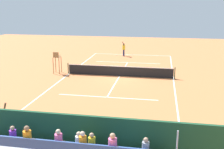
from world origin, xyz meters
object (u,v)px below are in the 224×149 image
object	(u,v)px
equipment_bag	(100,147)
tennis_player	(124,48)
courtside_bench	(139,142)
tennis_racket	(117,55)
line_judge	(4,121)
tennis_net	(120,71)
umpire_chair	(57,60)
tennis_ball_near	(126,59)

from	to	relation	value
equipment_bag	tennis_player	distance (m)	23.40
courtside_bench	tennis_player	size ratio (longest dim) A/B	0.93
equipment_bag	tennis_player	world-z (taller)	tennis_player
equipment_bag	tennis_racket	size ratio (longest dim) A/B	1.56
equipment_bag	line_judge	xyz separation A→B (m)	(4.98, -0.15, 0.84)
tennis_player	courtside_bench	bearing A→B (deg)	99.72
tennis_net	equipment_bag	bearing A→B (deg)	94.85
tennis_racket	tennis_net	bearing A→B (deg)	100.67
equipment_bag	line_judge	world-z (taller)	line_judge
equipment_bag	tennis_racket	bearing A→B (deg)	-82.61
tennis_player	umpire_chair	bearing A→B (deg)	62.37
tennis_racket	tennis_ball_near	size ratio (longest dim) A/B	8.76
courtside_bench	tennis_racket	bearing A→B (deg)	-78.21
courtside_bench	equipment_bag	distance (m)	1.88
tennis_net	tennis_racket	size ratio (longest dim) A/B	17.82
courtside_bench	line_judge	bearing A→B (deg)	-0.15
tennis_net	tennis_ball_near	size ratio (longest dim) A/B	156.06
tennis_racket	line_judge	distance (m)	23.61
tennis_net	tennis_player	size ratio (longest dim) A/B	5.35
umpire_chair	equipment_bag	size ratio (longest dim) A/B	2.38
tennis_racket	equipment_bag	bearing A→B (deg)	97.39
equipment_bag	tennis_player	bearing A→B (deg)	-84.78
tennis_net	courtside_bench	world-z (taller)	tennis_net
tennis_player	line_judge	world-z (taller)	same
equipment_bag	line_judge	bearing A→B (deg)	-1.69
tennis_racket	tennis_player	bearing A→B (deg)	158.59
courtside_bench	tennis_player	world-z (taller)	tennis_player
tennis_player	tennis_net	bearing A→B (deg)	95.72
tennis_player	equipment_bag	bearing A→B (deg)	95.22
tennis_net	courtside_bench	distance (m)	13.60
tennis_net	tennis_ball_near	world-z (taller)	tennis_net
umpire_chair	tennis_player	distance (m)	11.24
courtside_bench	tennis_racket	size ratio (longest dim) A/B	3.11
tennis_net	courtside_bench	xyz separation A→B (m)	(-2.98, 13.27, 0.06)
equipment_bag	tennis_ball_near	world-z (taller)	equipment_bag
line_judge	umpire_chair	bearing A→B (deg)	-79.87
tennis_racket	tennis_ball_near	world-z (taller)	tennis_ball_near
courtside_bench	umpire_chair	bearing A→B (deg)	-55.21
umpire_chair	tennis_ball_near	world-z (taller)	umpire_chair
equipment_bag	tennis_racket	xyz separation A→B (m)	(3.07, -23.66, -0.16)
courtside_bench	line_judge	size ratio (longest dim) A/B	0.93
umpire_chair	tennis_racket	bearing A→B (deg)	-112.46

